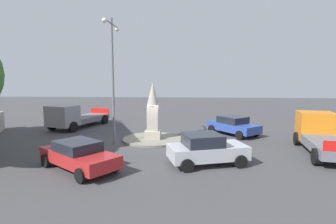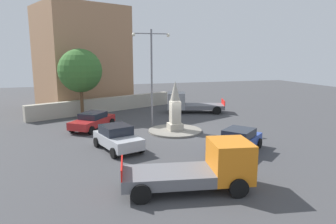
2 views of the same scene
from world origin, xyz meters
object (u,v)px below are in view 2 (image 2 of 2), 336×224
object	(u,v)px
streetlamp	(152,69)
truck_orange_passing	(203,168)
car_red_waiting	(93,120)
car_blue_parked_right	(238,140)
car_silver_far_side	(117,138)
truck_grey_approaching	(187,103)
corner_building	(82,57)
monument	(175,107)
tree_near_wall	(80,71)

from	to	relation	value
streetlamp	truck_orange_passing	xyz separation A→B (m)	(-0.88, -12.59, -3.82)
car_red_waiting	truck_orange_passing	size ratio (longest dim) A/B	0.76
car_blue_parked_right	car_silver_far_side	xyz separation A→B (m)	(-7.18, 2.57, 0.06)
truck_orange_passing	streetlamp	bearing A→B (deg)	86.01
truck_grey_approaching	corner_building	xyz separation A→B (m)	(-10.16, 7.93, 4.71)
car_silver_far_side	truck_orange_passing	distance (m)	7.49
monument	truck_grey_approaching	bearing A→B (deg)	62.24
streetlamp	corner_building	size ratio (longest dim) A/B	0.70
car_blue_parked_right	truck_grey_approaching	xyz separation A→B (m)	(1.64, 13.16, 0.25)
monument	corner_building	size ratio (longest dim) A/B	0.34
car_silver_far_side	truck_orange_passing	xyz separation A→B (m)	(2.84, -6.92, 0.21)
monument	car_red_waiting	bearing A→B (deg)	155.50
car_silver_far_side	corner_building	xyz separation A→B (m)	(-1.34, 18.52, 4.90)
corner_building	monument	bearing A→B (deg)	-67.50
car_red_waiting	corner_building	bearing A→B (deg)	90.89
car_silver_far_side	tree_near_wall	xyz separation A→B (m)	(-1.80, 11.45, 3.68)
monument	car_red_waiting	distance (m)	6.84
monument	truck_grey_approaching	xyz separation A→B (m)	(3.85, 7.31, -0.98)
corner_building	tree_near_wall	xyz separation A→B (m)	(-0.45, -7.07, -1.22)
car_red_waiting	truck_grey_approaching	xyz separation A→B (m)	(9.97, 4.52, 0.26)
car_red_waiting	car_silver_far_side	world-z (taller)	car_silver_far_side
car_red_waiting	car_silver_far_side	distance (m)	6.18
streetlamp	car_red_waiting	world-z (taller)	streetlamp
car_blue_parked_right	corner_building	bearing A→B (deg)	111.99
car_blue_parked_right	car_red_waiting	bearing A→B (deg)	133.93
corner_building	streetlamp	bearing A→B (deg)	-68.49
truck_orange_passing	tree_near_wall	world-z (taller)	tree_near_wall
car_blue_parked_right	truck_grey_approaching	size ratio (longest dim) A/B	0.68
monument	tree_near_wall	bearing A→B (deg)	129.62
car_red_waiting	tree_near_wall	size ratio (longest dim) A/B	0.69
car_blue_parked_right	corner_building	size ratio (longest dim) A/B	0.37
streetlamp	truck_orange_passing	world-z (taller)	streetlamp
truck_orange_passing	tree_near_wall	bearing A→B (deg)	104.17
streetlamp	truck_grey_approaching	xyz separation A→B (m)	(5.10, 4.93, -3.85)
car_red_waiting	truck_orange_passing	world-z (taller)	truck_orange_passing
tree_near_wall	truck_grey_approaching	bearing A→B (deg)	-4.63
car_silver_far_side	tree_near_wall	world-z (taller)	tree_near_wall
car_blue_parked_right	truck_orange_passing	size ratio (longest dim) A/B	0.71
monument	car_red_waiting	world-z (taller)	monument
car_blue_parked_right	corner_building	world-z (taller)	corner_building
car_silver_far_side	corner_building	size ratio (longest dim) A/B	0.37
car_silver_far_side	tree_near_wall	bearing A→B (deg)	98.91
corner_building	tree_near_wall	size ratio (longest dim) A/B	1.74
tree_near_wall	car_red_waiting	bearing A→B (deg)	-83.16
monument	car_blue_parked_right	distance (m)	6.37
streetlamp	truck_grey_approaching	bearing A→B (deg)	44.02
truck_orange_passing	car_blue_parked_right	bearing A→B (deg)	45.14
truck_grey_approaching	monument	bearing A→B (deg)	-117.76
car_silver_far_side	truck_grey_approaching	bearing A→B (deg)	50.22
monument	tree_near_wall	xyz separation A→B (m)	(-6.77, 8.17, 2.52)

